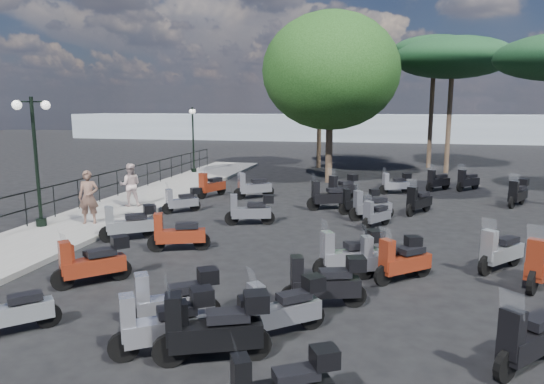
% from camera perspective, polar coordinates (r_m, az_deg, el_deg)
% --- Properties ---
extents(ground, '(120.00, 120.00, 0.00)m').
position_cam_1_polar(ground, '(14.32, 0.00, -5.70)').
color(ground, black).
rests_on(ground, ground).
extents(sidewalk, '(3.00, 30.00, 0.15)m').
position_cam_1_polar(sidewalk, '(19.39, -17.07, -1.76)').
color(sidewalk, slate).
rests_on(sidewalk, ground).
extents(railing, '(0.04, 26.04, 1.10)m').
position_cam_1_polar(railing, '(19.75, -20.76, 0.66)').
color(railing, black).
rests_on(railing, sidewalk).
extents(lamp_post_1, '(0.61, 1.13, 4.03)m').
position_cam_1_polar(lamp_post_1, '(16.69, -26.05, 4.08)').
color(lamp_post_1, black).
rests_on(lamp_post_1, sidewalk).
extents(lamp_post_2, '(0.47, 1.07, 3.71)m').
position_cam_1_polar(lamp_post_2, '(28.33, -9.27, 6.59)').
color(lamp_post_2, black).
rests_on(lamp_post_2, sidewalk).
extents(woman, '(0.74, 0.61, 1.73)m').
position_cam_1_polar(woman, '(16.64, -20.77, -0.57)').
color(woman, brown).
rests_on(woman, sidewalk).
extents(pedestrian_far, '(0.97, 0.88, 1.63)m').
position_cam_1_polar(pedestrian_far, '(19.08, -16.34, 0.81)').
color(pedestrian_far, '#C7ABA7').
rests_on(pedestrian_far, sidewalk).
extents(scooter_0, '(1.15, 1.13, 1.21)m').
position_cam_1_polar(scooter_0, '(9.60, -28.39, -12.32)').
color(scooter_0, black).
rests_on(scooter_0, ground).
extents(scooter_1, '(0.87, 1.34, 1.19)m').
position_cam_1_polar(scooter_1, '(11.73, -20.91, -7.84)').
color(scooter_1, black).
rests_on(scooter_1, ground).
extents(scooter_2, '(1.33, 1.31, 1.36)m').
position_cam_1_polar(scooter_2, '(11.40, -20.35, -7.79)').
color(scooter_2, black).
rests_on(scooter_2, ground).
extents(scooter_3, '(1.46, 1.12, 1.35)m').
position_cam_1_polar(scooter_3, '(14.80, -16.44, -3.57)').
color(scooter_3, black).
rests_on(scooter_3, ground).
extents(scooter_4, '(1.18, 1.12, 1.18)m').
position_cam_1_polar(scooter_4, '(18.22, -10.56, -1.03)').
color(scooter_4, black).
rests_on(scooter_4, ground).
extents(scooter_5, '(0.87, 1.68, 1.40)m').
position_cam_1_polar(scooter_5, '(21.23, -7.17, 0.72)').
color(scooter_5, black).
rests_on(scooter_5, ground).
extents(scooter_6, '(1.73, 0.92, 1.45)m').
position_cam_1_polar(scooter_6, '(7.66, -6.85, -15.78)').
color(scooter_6, black).
rests_on(scooter_6, ground).
extents(scooter_7, '(1.50, 1.08, 1.35)m').
position_cam_1_polar(scooter_7, '(8.05, -12.53, -14.94)').
color(scooter_7, black).
rests_on(scooter_7, ground).
extents(scooter_8, '(1.63, 0.81, 1.35)m').
position_cam_1_polar(scooter_8, '(13.40, -11.08, -4.91)').
color(scooter_8, black).
rests_on(scooter_8, ground).
extents(scooter_9, '(1.63, 0.75, 1.33)m').
position_cam_1_polar(scooter_9, '(16.03, -2.56, -2.17)').
color(scooter_9, black).
rests_on(scooter_9, ground).
extents(scooter_10, '(1.67, 0.95, 1.43)m').
position_cam_1_polar(scooter_10, '(18.53, 6.65, -0.59)').
color(scooter_10, black).
rests_on(scooter_10, ground).
extents(scooter_11, '(1.54, 1.17, 1.45)m').
position_cam_1_polar(scooter_11, '(20.65, -2.25, 0.58)').
color(scooter_11, black).
rests_on(scooter_11, ground).
extents(scooter_12, '(1.35, 1.16, 1.29)m').
position_cam_1_polar(scooter_12, '(8.46, 1.44, -13.57)').
color(scooter_12, black).
rests_on(scooter_12, ground).
extents(scooter_13, '(1.55, 0.80, 1.28)m').
position_cam_1_polar(scooter_13, '(11.42, 13.54, -7.55)').
color(scooter_13, black).
rests_on(scooter_13, ground).
extents(scooter_14, '(1.31, 1.18, 1.32)m').
position_cam_1_polar(scooter_14, '(11.30, 15.11, -7.95)').
color(scooter_14, black).
rests_on(scooter_14, ground).
extents(scooter_15, '(1.53, 0.95, 1.34)m').
position_cam_1_polar(scooter_15, '(17.07, 11.52, -1.74)').
color(scooter_15, black).
rests_on(scooter_15, ground).
extents(scooter_16, '(1.46, 0.79, 1.23)m').
position_cam_1_polar(scooter_16, '(17.88, 10.27, -1.18)').
color(scooter_16, black).
rests_on(scooter_16, ground).
extents(scooter_17, '(1.24, 1.42, 1.37)m').
position_cam_1_polar(scooter_17, '(20.60, 8.29, 0.50)').
color(scooter_17, black).
rests_on(scooter_17, ground).
extents(scooter_19, '(1.65, 0.75, 1.35)m').
position_cam_1_polar(scooter_19, '(9.58, 6.24, -10.61)').
color(scooter_19, black).
rests_on(scooter_19, ground).
extents(scooter_20, '(1.60, 1.04, 1.40)m').
position_cam_1_polar(scooter_20, '(11.37, 9.15, -7.25)').
color(scooter_20, black).
rests_on(scooter_20, ground).
extents(scooter_21, '(0.92, 1.29, 1.19)m').
position_cam_1_polar(scooter_21, '(16.04, 12.13, -2.70)').
color(scooter_21, black).
rests_on(scooter_21, ground).
extents(scooter_22, '(1.01, 1.52, 1.36)m').
position_cam_1_polar(scooter_22, '(18.44, 16.84, -1.08)').
color(scooter_22, black).
rests_on(scooter_22, ground).
extents(scooter_23, '(1.42, 0.86, 1.22)m').
position_cam_1_polar(scooter_23, '(22.47, 14.33, 0.93)').
color(scooter_23, black).
rests_on(scooter_23, ground).
extents(scooter_25, '(1.25, 1.32, 1.36)m').
position_cam_1_polar(scooter_25, '(8.38, 27.94, -15.14)').
color(scooter_25, black).
rests_on(scooter_25, ground).
extents(scooter_26, '(1.08, 1.69, 1.50)m').
position_cam_1_polar(scooter_26, '(12.10, 29.14, -7.40)').
color(scooter_26, black).
rests_on(scooter_26, ground).
extents(scooter_27, '(1.24, 1.33, 1.36)m').
position_cam_1_polar(scooter_27, '(12.81, 25.25, -6.38)').
color(scooter_27, black).
rests_on(scooter_27, ground).
extents(scooter_28, '(1.04, 1.55, 1.37)m').
position_cam_1_polar(scooter_28, '(21.34, 26.94, -0.16)').
color(scooter_28, black).
rests_on(scooter_28, ground).
extents(scooter_29, '(1.19, 1.27, 1.30)m').
position_cam_1_polar(scooter_29, '(23.85, 18.90, 1.19)').
color(scooter_29, black).
rests_on(scooter_29, ground).
extents(scooter_30, '(1.42, 0.92, 1.24)m').
position_cam_1_polar(scooter_30, '(7.85, -6.83, -15.74)').
color(scooter_30, black).
rests_on(scooter_30, ground).
extents(scooter_31, '(1.19, 1.27, 1.30)m').
position_cam_1_polar(scooter_31, '(24.41, 22.02, 1.19)').
color(scooter_31, black).
rests_on(scooter_31, ground).
extents(scooter_32, '(1.50, 1.08, 1.35)m').
position_cam_1_polar(scooter_32, '(8.90, -11.37, -12.40)').
color(scooter_32, black).
rests_on(scooter_32, ground).
extents(broadleaf_tree, '(6.88, 6.88, 8.55)m').
position_cam_1_polar(broadleaf_tree, '(25.14, 6.91, 13.90)').
color(broadleaf_tree, '#38281E').
rests_on(broadleaf_tree, ground).
extents(pine_0, '(5.45, 5.45, 8.25)m').
position_cam_1_polar(pine_0, '(32.94, 18.59, 15.37)').
color(pine_0, '#38281E').
rests_on(pine_0, ground).
extents(pine_1, '(6.72, 6.72, 7.82)m').
position_cam_1_polar(pine_1, '(30.57, 20.50, 14.54)').
color(pine_1, '#38281E').
rests_on(pine_1, ground).
extents(pine_2, '(6.25, 6.25, 7.52)m').
position_cam_1_polar(pine_2, '(31.31, 5.69, 14.56)').
color(pine_2, '#38281E').
rests_on(pine_2, ground).
extents(distant_hills, '(70.00, 8.00, 3.00)m').
position_cam_1_polar(distant_hills, '(58.58, 9.75, 7.50)').
color(distant_hills, gray).
rests_on(distant_hills, ground).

